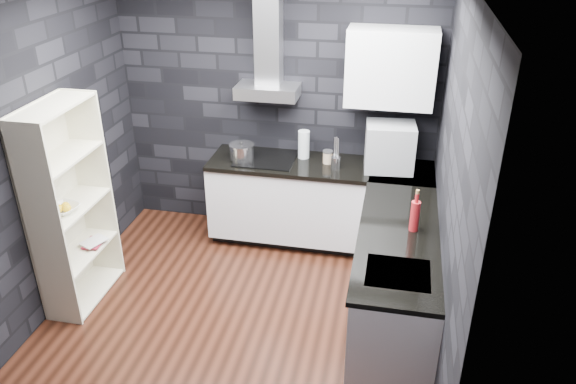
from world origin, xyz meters
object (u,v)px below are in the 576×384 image
(storage_jar, at_px, (328,158))
(appliance_garage, at_px, (390,147))
(pot, at_px, (242,152))
(fruit_bowl, at_px, (64,209))
(red_bottle, at_px, (415,216))
(utensil_crock, at_px, (336,163))
(glass_vase, at_px, (304,144))
(bookshelf, at_px, (71,207))

(storage_jar, bearing_deg, appliance_garage, -1.69)
(pot, xyz_separation_m, fruit_bowl, (-1.14, -1.33, -0.04))
(red_bottle, bearing_deg, storage_jar, 126.36)
(utensil_crock, bearing_deg, appliance_garage, 10.76)
(pot, distance_m, storage_jar, 0.85)
(utensil_crock, xyz_separation_m, fruit_bowl, (-2.08, -1.32, -0.02))
(pot, xyz_separation_m, storage_jar, (0.84, 0.09, -0.03))
(glass_vase, distance_m, utensil_crock, 0.41)
(storage_jar, relative_size, utensil_crock, 0.97)
(bookshelf, bearing_deg, storage_jar, 41.45)
(pot, relative_size, glass_vase, 0.84)
(bookshelf, relative_size, fruit_bowl, 7.63)
(utensil_crock, relative_size, appliance_garage, 0.26)
(pot, height_order, fruit_bowl, pot)
(glass_vase, xyz_separation_m, utensil_crock, (0.35, -0.20, -0.08))
(appliance_garage, height_order, bookshelf, bookshelf)
(bookshelf, bearing_deg, glass_vase, 46.89)
(bookshelf, xyz_separation_m, fruit_bowl, (0.00, -0.10, 0.04))
(storage_jar, xyz_separation_m, red_bottle, (0.83, -1.13, 0.07))
(pot, bearing_deg, bookshelf, -132.70)
(appliance_garage, height_order, fruit_bowl, appliance_garage)
(appliance_garage, bearing_deg, bookshelf, -158.04)
(pot, xyz_separation_m, appliance_garage, (1.43, 0.08, 0.14))
(red_bottle, bearing_deg, utensil_crock, 126.01)
(fruit_bowl, bearing_deg, storage_jar, 35.74)
(storage_jar, xyz_separation_m, utensil_crock, (0.09, -0.11, 0.00))
(fruit_bowl, bearing_deg, pot, 49.44)
(storage_jar, xyz_separation_m, appliance_garage, (0.59, -0.02, 0.17))
(utensil_crock, height_order, red_bottle, red_bottle)
(pot, height_order, appliance_garage, appliance_garage)
(pot, bearing_deg, fruit_bowl, -130.56)
(appliance_garage, distance_m, fruit_bowl, 2.94)
(appliance_garage, relative_size, red_bottle, 1.83)
(glass_vase, height_order, storage_jar, glass_vase)
(red_bottle, distance_m, bookshelf, 2.83)
(glass_vase, distance_m, red_bottle, 1.63)
(appliance_garage, xyz_separation_m, bookshelf, (-2.57, -1.32, -0.22))
(appliance_garage, bearing_deg, utensil_crock, -174.35)
(glass_vase, bearing_deg, storage_jar, -18.58)
(pot, xyz_separation_m, red_bottle, (1.68, -1.04, 0.04))
(bookshelf, bearing_deg, pot, 54.89)
(glass_vase, relative_size, utensil_crock, 2.39)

